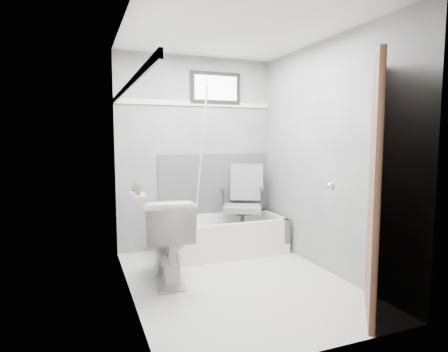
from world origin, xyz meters
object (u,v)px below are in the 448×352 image
bathtub (222,235)px  soap_bottle_b (135,187)px  door (432,192)px  toilet (167,240)px  soap_bottle_a (138,189)px  office_chair (242,202)px

bathtub → soap_bottle_b: 1.61m
bathtub → soap_bottle_b: soap_bottle_b is taller
door → toilet: bearing=135.6°
toilet → soap_bottle_a: soap_bottle_a is taller
bathtub → door: door is taller
bathtub → door: size_ratio=0.75×
bathtub → toilet: size_ratio=1.82×
office_chair → door: 2.35m
toilet → soap_bottle_b: 0.67m
soap_bottle_a → toilet: bearing=47.2°
soap_bottle_b → door: bearing=-35.3°
soap_bottle_b → toilet: bearing=32.7°
bathtub → office_chair: size_ratio=1.59×
office_chair → soap_bottle_a: bearing=-118.4°
office_chair → soap_bottle_a: 1.81m
bathtub → soap_bottle_a: soap_bottle_a is taller
toilet → soap_bottle_a: 0.73m
office_chair → toilet: (-1.11, -0.70, -0.19)m
bathtub → office_chair: 0.48m
soap_bottle_a → soap_bottle_b: 0.14m
office_chair → soap_bottle_a: size_ratio=8.29×
toilet → door: bearing=141.8°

